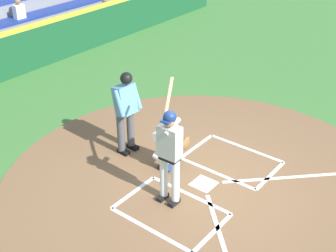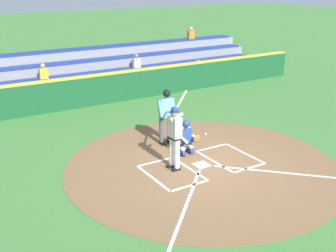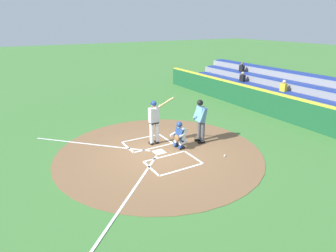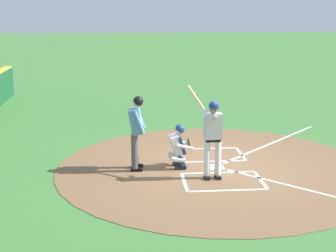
{
  "view_description": "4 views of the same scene",
  "coord_description": "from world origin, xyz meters",
  "px_view_note": "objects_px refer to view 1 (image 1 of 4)",
  "views": [
    {
      "loc": [
        6.18,
        3.94,
        5.42
      ],
      "look_at": [
        -0.13,
        -0.99,
        0.91
      ],
      "focal_mm": 49.4,
      "sensor_mm": 36.0,
      "label": 1
    },
    {
      "loc": [
        6.74,
        9.05,
        5.2
      ],
      "look_at": [
        0.38,
        -1.27,
        0.91
      ],
      "focal_mm": 45.0,
      "sensor_mm": 36.0,
      "label": 2
    },
    {
      "loc": [
        -9.03,
        4.88,
        4.83
      ],
      "look_at": [
        0.38,
        -0.63,
        0.86
      ],
      "focal_mm": 30.74,
      "sensor_mm": 36.0,
      "label": 3
    },
    {
      "loc": [
        11.91,
        -2.16,
        4.03
      ],
      "look_at": [
        0.47,
        -1.23,
        1.22
      ],
      "focal_mm": 53.52,
      "sensor_mm": 36.0,
      "label": 4
    }
  ],
  "objects_px": {
    "catcher": "(169,142)",
    "baseball": "(173,122)",
    "batter": "(169,150)",
    "plate_umpire": "(126,107)"
  },
  "relations": [
    {
      "from": "plate_umpire",
      "to": "baseball",
      "type": "height_order",
      "value": "plate_umpire"
    },
    {
      "from": "catcher",
      "to": "plate_umpire",
      "type": "relative_size",
      "value": 0.61
    },
    {
      "from": "plate_umpire",
      "to": "baseball",
      "type": "relative_size",
      "value": 25.2
    },
    {
      "from": "plate_umpire",
      "to": "baseball",
      "type": "xyz_separation_m",
      "value": [
        -1.62,
        0.01,
        -1.04
      ]
    },
    {
      "from": "catcher",
      "to": "baseball",
      "type": "bearing_deg",
      "value": -145.57
    },
    {
      "from": "catcher",
      "to": "baseball",
      "type": "relative_size",
      "value": 15.27
    },
    {
      "from": "plate_umpire",
      "to": "catcher",
      "type": "bearing_deg",
      "value": 93.95
    },
    {
      "from": "baseball",
      "to": "plate_umpire",
      "type": "bearing_deg",
      "value": -0.25
    },
    {
      "from": "batter",
      "to": "catcher",
      "type": "height_order",
      "value": "batter"
    },
    {
      "from": "catcher",
      "to": "plate_umpire",
      "type": "xyz_separation_m",
      "value": [
        0.07,
        -1.06,
        0.49
      ]
    }
  ]
}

